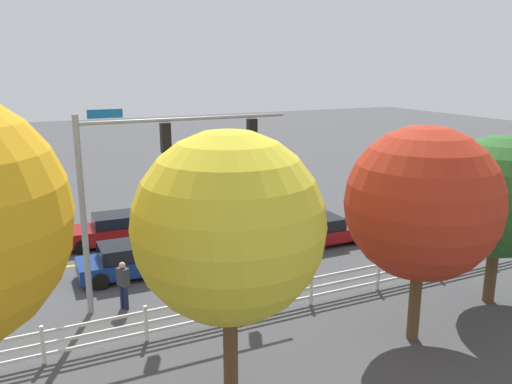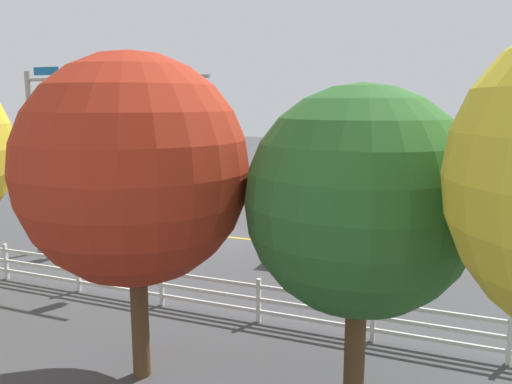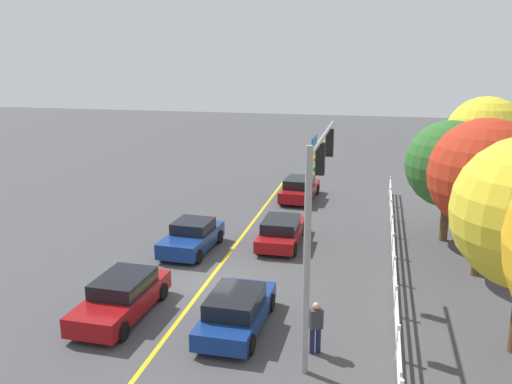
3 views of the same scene
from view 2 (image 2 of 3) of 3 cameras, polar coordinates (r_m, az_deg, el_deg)
The scene contains 11 objects.
ground_plane at distance 21.59m, azimuth -3.46°, elevation -5.00°, with size 120.00×120.00×0.00m, color #444447.
lane_center_stripe at distance 20.25m, azimuth 6.87°, elevation -6.06°, with size 28.00×0.16×0.01m, color gold.
signal_assembly at distance 18.75m, azimuth -19.01°, elevation 7.02°, with size 7.35×0.38×6.78m.
car_0 at distance 17.84m, azimuth 8.72°, elevation -6.18°, with size 4.51×1.90×1.30m.
car_1 at distance 21.91m, azimuth 6.43°, elevation -3.01°, with size 4.17×2.10×1.41m.
car_2 at distance 21.40m, azimuth -14.26°, elevation -3.59°, with size 4.44×1.94×1.36m.
car_4 at distance 24.75m, azimuth -8.40°, elevation -1.52°, with size 4.66×2.02×1.40m.
pedestrian at distance 19.90m, azimuth -21.22°, elevation -4.21°, with size 0.41×0.47×1.69m.
white_rail_fence at distance 13.89m, azimuth -5.34°, elevation -11.01°, with size 26.10×0.10×1.15m.
tree_1 at distance 10.14m, azimuth -13.47°, elevation 2.37°, with size 4.50×4.50×6.53m.
tree_2 at distance 9.34m, azimuth 11.52°, elevation -1.05°, with size 4.17×4.17×5.91m.
Camera 2 is at (-9.03, 18.81, 5.55)m, focal length 35.86 mm.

